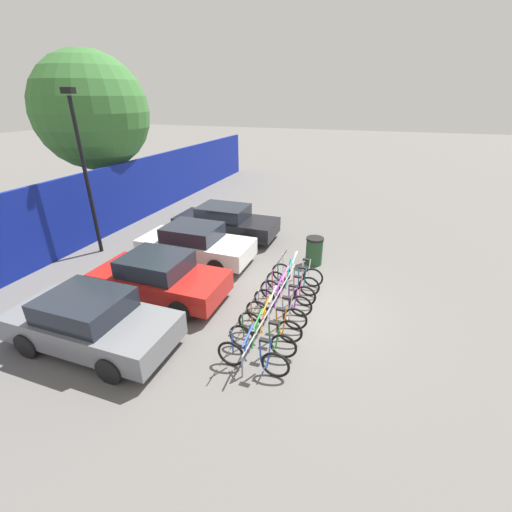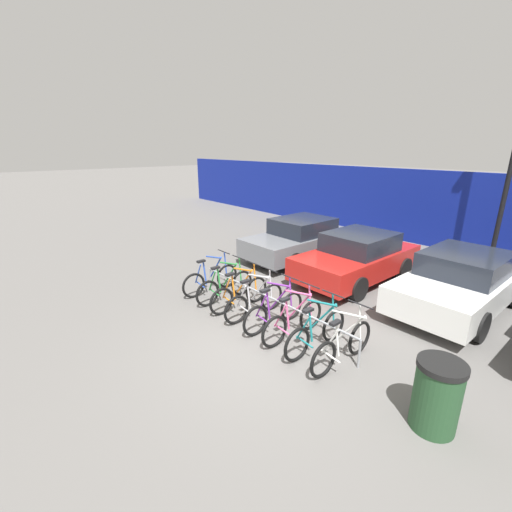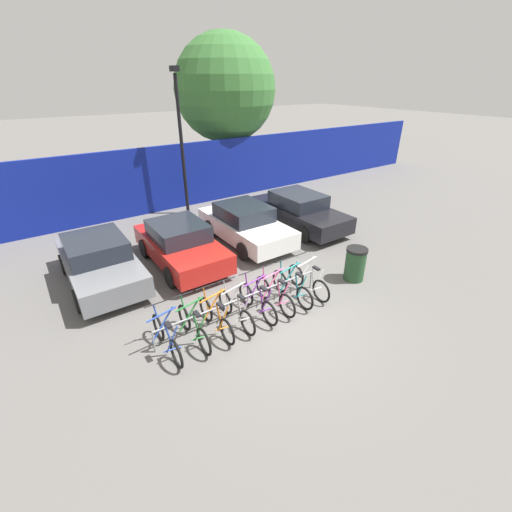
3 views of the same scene
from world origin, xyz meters
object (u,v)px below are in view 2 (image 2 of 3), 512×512
Objects in this scene: bicycle_teal at (316,332)px; bicycle_white at (343,346)px; trash_bin at (437,395)px; bicycle_pink at (293,321)px; car_grey at (301,239)px; bicycle_blue at (211,279)px; car_red at (357,257)px; bicycle_purple at (274,311)px; car_white at (461,282)px; bicycle_green at (225,286)px; bicycle_silver at (255,301)px; lamp_post at (512,161)px; bicycle_orange at (240,293)px; bike_rack at (269,299)px.

bicycle_white is at bearing 2.65° from bicycle_teal.
bicycle_teal is at bearing 174.24° from trash_bin.
car_grey is at bearing 131.67° from bicycle_pink.
bicycle_blue is 3.00m from bicycle_pink.
car_red reaches higher than bicycle_blue.
bicycle_purple and bicycle_teal have the same top height.
car_grey is at bearing 124.82° from bicycle_purple.
bicycle_green is at bearing -135.25° from car_white.
trash_bin is (5.86, -0.23, 0.14)m from bicycle_blue.
car_red is (-0.47, 3.70, 0.31)m from bicycle_purple.
lamp_post reaches higher than bicycle_silver.
bicycle_purple is 0.41× the size of car_grey.
lamp_post is at bearing 92.92° from bicycle_white.
bicycle_purple is 0.43× the size of car_red.
car_white reaches higher than bicycle_orange.
bicycle_pink is 1.00× the size of bicycle_white.
bicycle_green is (0.65, 0.00, 0.00)m from bicycle_blue.
car_red reaches higher than bicycle_silver.
bicycle_teal is (3.59, 0.00, 0.00)m from bicycle_blue.
bicycle_purple is at bearing -177.35° from bicycle_teal.
bicycle_orange is 4.34m from car_grey.
bicycle_purple is 1.66× the size of trash_bin.
car_grey and car_red have the same top height.
car_white is at bearing 57.49° from bicycle_silver.
lamp_post is at bearing 63.83° from bicycle_green.
bicycle_purple is (1.79, 0.00, 0.00)m from bicycle_green.
bicycle_white is 1.70m from trash_bin.
bicycle_silver is at bearing -60.40° from car_grey.
bicycle_green reaches higher than trash_bin.
bicycle_blue is at bearing -176.80° from bicycle_silver.
bicycle_pink is 0.41× the size of car_white.
car_red is (1.97, 3.70, 0.31)m from bicycle_blue.
trash_bin is at bearing -5.32° from bicycle_orange.
bicycle_blue is at bearing 178.70° from bicycle_purple.
bicycle_teal is 0.43× the size of car_red.
bike_rack is 2.77× the size of bicycle_green.
bicycle_green is at bearing -177.41° from bicycle_white.
bicycle_white reaches higher than trash_bin.
lamp_post is (4.14, 7.97, 2.92)m from bicycle_blue.
bicycle_pink and bicycle_teal have the same top height.
bicycle_orange is at bearing -130.72° from car_white.
car_white is (2.54, 3.80, 0.19)m from bike_rack.
bicycle_pink is 0.59m from bicycle_teal.
bicycle_silver is 1.00× the size of bicycle_pink.
bicycle_green is 1.14m from bicycle_silver.
bicycle_silver is (0.56, 0.00, 0.00)m from bicycle_orange.
bicycle_teal is 0.29× the size of lamp_post.
bicycle_purple is (1.20, 0.00, 0.00)m from bicycle_orange.
car_red is at bearing -174.66° from car_white.
lamp_post reaches higher than car_white.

